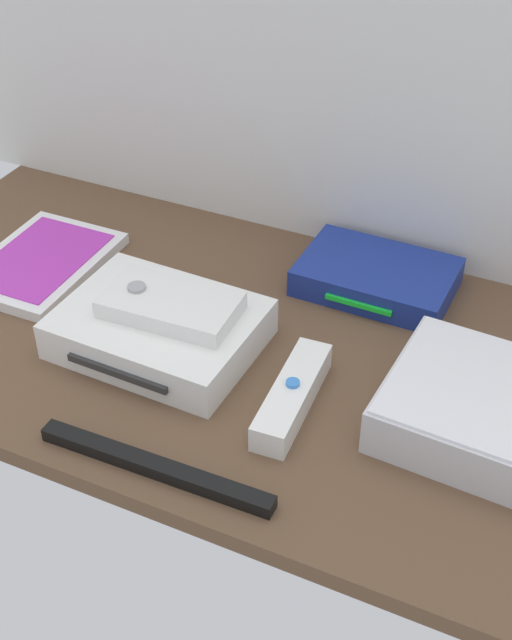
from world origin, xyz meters
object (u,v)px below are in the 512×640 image
(remote_wand, at_px, (292,396))
(network_router, at_px, (377,277))
(mini_computer, at_px, (475,407))
(sensor_bar, at_px, (155,467))
(remote_classic_pad, at_px, (170,305))
(game_console, at_px, (159,329))
(game_case, at_px, (41,263))

(remote_wand, bearing_deg, network_router, 84.03)
(network_router, bearing_deg, mini_computer, -47.64)
(remote_wand, relative_size, sensor_bar, 0.62)
(mini_computer, distance_m, remote_classic_pad, 0.33)
(mini_computer, relative_size, remote_wand, 1.19)
(game_console, distance_m, mini_computer, 0.34)
(game_console, bearing_deg, sensor_bar, -59.69)
(game_case, bearing_deg, network_router, 18.48)
(remote_wand, height_order, remote_classic_pad, remote_classic_pad)
(network_router, relative_size, remote_classic_pad, 1.23)
(game_case, distance_m, remote_classic_pad, 0.23)
(mini_computer, bearing_deg, remote_wand, -164.02)
(game_console, xyz_separation_m, game_case, (-0.21, 0.07, -0.01))
(network_router, xyz_separation_m, sensor_bar, (-0.09, -0.37, -0.01))
(game_console, relative_size, remote_classic_pad, 1.46)
(mini_computer, xyz_separation_m, sensor_bar, (-0.25, -0.18, -0.02))
(sensor_bar, bearing_deg, mini_computer, 35.26)
(game_case, bearing_deg, sensor_bar, -38.48)
(network_router, height_order, remote_classic_pad, remote_classic_pad)
(game_case, xyz_separation_m, sensor_bar, (0.30, -0.23, -0.00))
(game_console, height_order, sensor_bar, game_console)
(mini_computer, xyz_separation_m, network_router, (-0.16, 0.18, -0.01))
(game_console, bearing_deg, remote_classic_pad, 33.01)
(game_console, distance_m, remote_wand, 0.17)
(mini_computer, xyz_separation_m, remote_classic_pad, (-0.33, -0.01, 0.03))
(mini_computer, distance_m, sensor_bar, 0.31)
(mini_computer, bearing_deg, sensor_bar, -143.76)
(game_case, distance_m, remote_wand, 0.39)
(network_router, bearing_deg, sensor_bar, -103.03)
(game_console, distance_m, sensor_bar, 0.19)
(game_case, xyz_separation_m, remote_classic_pad, (0.22, -0.06, 0.05))
(remote_wand, bearing_deg, game_case, 161.93)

